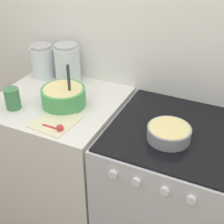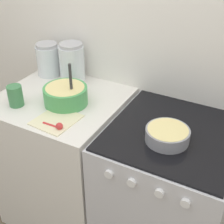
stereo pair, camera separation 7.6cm
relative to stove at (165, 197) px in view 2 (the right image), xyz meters
name	(u,v)px [view 2 (the right image)]	position (x,y,z in m)	size (l,w,h in m)	color
wall_back	(143,43)	(-0.33, 0.35, 0.74)	(4.41, 0.05, 2.40)	white
countertop_cabinet	(66,159)	(-0.68, 0.00, 0.00)	(0.71, 0.66, 0.92)	silver
stove	(165,197)	(0.00, 0.00, 0.00)	(0.63, 0.68, 0.92)	silver
mixing_bowl	(66,94)	(-0.61, -0.03, 0.52)	(0.24, 0.24, 0.25)	#4CA559
baking_pan	(167,135)	(0.00, -0.09, 0.50)	(0.20, 0.20, 0.07)	gray
storage_jar_left	(48,62)	(-0.93, 0.23, 0.55)	(0.15, 0.15, 0.21)	silver
storage_jar_middle	(72,65)	(-0.74, 0.23, 0.57)	(0.16, 0.16, 0.24)	silver
tin_can	(15,96)	(-0.84, -0.17, 0.52)	(0.08, 0.08, 0.12)	#3F7F4C
recipe_page	(56,120)	(-0.56, -0.19, 0.47)	(0.21, 0.23, 0.01)	beige
measuring_spoon	(57,126)	(-0.51, -0.25, 0.48)	(0.12, 0.04, 0.04)	red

